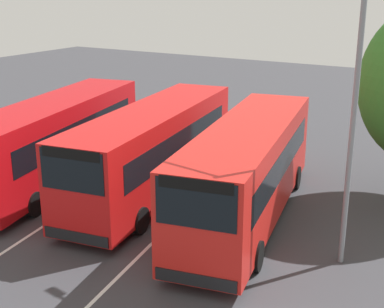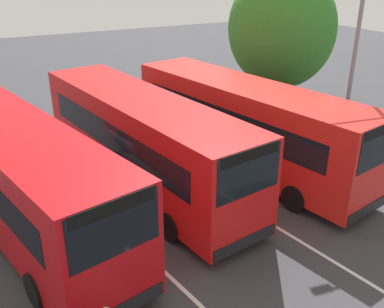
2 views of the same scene
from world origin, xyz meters
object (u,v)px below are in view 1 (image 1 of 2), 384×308
at_px(bus_center_left, 153,148).
at_px(bus_center_right, 248,169).
at_px(street_lamp, 346,103).
at_px(bus_far_left, 55,138).

xyz_separation_m(bus_center_left, bus_center_right, (0.35, 4.23, 0.00)).
relative_size(bus_center_left, street_lamp, 1.35).
relative_size(bus_far_left, bus_center_left, 1.00).
bearing_deg(bus_center_left, bus_center_right, 76.25).
distance_m(bus_far_left, bus_center_right, 8.54).
bearing_deg(bus_center_right, bus_center_left, -106.06).
bearing_deg(street_lamp, bus_center_right, -11.74).
bearing_deg(bus_center_right, street_lamp, 57.75).
relative_size(bus_far_left, bus_center_right, 1.00).
relative_size(bus_center_left, bus_center_right, 1.00).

